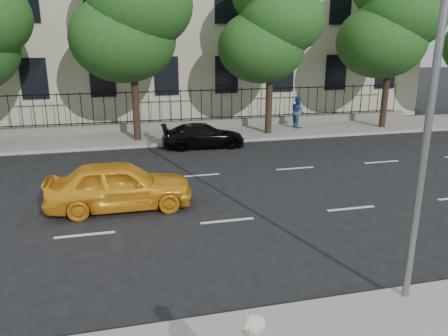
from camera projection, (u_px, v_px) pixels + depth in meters
name	position (u px, v px, depth m)	size (l,w,h in m)	color
ground	(253.00, 262.00, 10.44)	(120.00, 120.00, 0.00)	black
far_sidewalk	(175.00, 136.00, 23.44)	(60.00, 4.00, 0.15)	gray
lane_markings	(211.00, 195.00, 14.86)	(49.60, 4.62, 0.01)	silver
iron_fence	(171.00, 120.00, 24.86)	(30.00, 0.50, 2.20)	slate
street_light	(420.00, 38.00, 7.89)	(0.25, 3.32, 8.05)	slate
tree_c	(131.00, 9.00, 20.58)	(5.89, 5.50, 9.80)	#382619
tree_d	(271.00, 23.00, 22.34)	(5.34, 4.94, 8.84)	#382619
tree_e	(392.00, 17.00, 23.84)	(5.71, 5.31, 9.46)	#382619
yellow_taxi	(120.00, 185.00, 13.52)	(1.79, 4.45, 1.52)	#FAA820
black_sedan	(203.00, 135.00, 21.18)	(1.63, 4.01, 1.16)	black
pedestrian_far	(298.00, 112.00, 25.03)	(0.87, 0.68, 1.79)	navy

